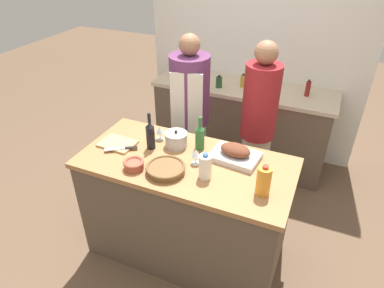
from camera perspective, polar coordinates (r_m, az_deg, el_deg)
The scene contains 21 objects.
ground_plane at distance 3.13m, azimuth -0.87°, elevation -16.91°, with size 12.00×12.00×0.00m, color brown.
kitchen_island at distance 2.79m, azimuth -0.95°, elevation -10.65°, with size 1.58×0.76×0.93m.
back_counter at distance 3.97m, azimuth 8.15°, elevation 3.34°, with size 1.96×0.60×0.92m.
back_wall at distance 3.98m, azimuth 10.58°, elevation 15.88°, with size 2.46×0.10×2.55m.
roasting_pan at distance 2.51m, azimuth 7.20°, elevation -1.63°, with size 0.37×0.28×0.12m.
wicker_basket at distance 2.38m, azimuth -4.41°, elevation -4.10°, with size 0.28×0.28×0.06m.
cutting_board at distance 2.74m, azimuth -12.29°, elevation 0.07°, with size 0.28×0.21×0.02m.
stock_pot at distance 2.64m, azimuth -2.65°, elevation 0.78°, with size 0.18×0.18×0.14m.
mixing_bowl at distance 2.44m, azimuth -9.68°, elevation -3.36°, with size 0.15×0.15×0.07m.
juice_jug at distance 2.20m, azimuth 11.86°, elevation -5.99°, with size 0.09×0.09×0.21m.
milk_jug at distance 2.29m, azimuth 2.21°, elevation -3.78°, with size 0.09×0.09×0.19m.
wine_bottle_green at distance 2.58m, azimuth 1.32°, elevation 1.27°, with size 0.07×0.07×0.27m.
wine_bottle_dark at distance 2.60m, azimuth -6.96°, elevation 1.54°, with size 0.07×0.07×0.30m.
wine_glass_left at distance 2.42m, azimuth 0.63°, elevation -1.61°, with size 0.07×0.07×0.12m.
wine_glass_right at distance 2.72m, azimuth -5.40°, elevation 2.34°, with size 0.07×0.07×0.12m.
knife_chef at distance 2.65m, azimuth -11.57°, elevation -0.72°, with size 0.22×0.16×0.01m.
condiment_bottle_tall at distance 3.74m, azimuth 8.50°, elevation 10.34°, with size 0.06×0.06×0.14m.
condiment_bottle_short at distance 3.67m, azimuth 18.74°, elevation 8.74°, with size 0.05×0.05×0.17m.
condiment_bottle_extra at distance 3.70m, azimuth 4.52°, elevation 10.26°, with size 0.07×0.07×0.13m.
person_cook_aproned at distance 3.27m, azimuth -0.38°, elevation 5.49°, with size 0.37×0.40×1.62m.
person_cook_guest at distance 3.08m, azimuth 10.97°, elevation 3.50°, with size 0.31×0.31×1.64m.
Camera 1 is at (0.85, -1.85, 2.38)m, focal length 32.00 mm.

